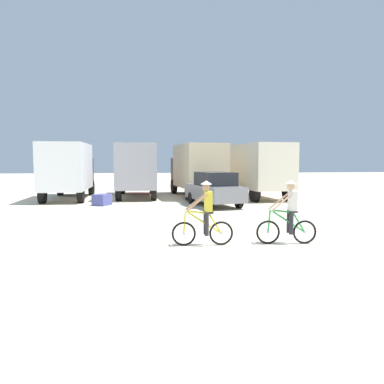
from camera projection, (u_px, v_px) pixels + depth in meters
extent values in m
plane|color=beige|center=(194.00, 243.00, 11.54)|extent=(120.00, 120.00, 0.00)
cube|color=white|center=(66.00, 166.00, 23.40)|extent=(2.54, 5.26, 2.70)
cube|color=#2D2D33|center=(76.00, 173.00, 26.80)|extent=(2.24, 1.56, 2.00)
cube|color=black|center=(77.00, 168.00, 27.46)|extent=(2.03, 0.13, 0.80)
cylinder|color=black|center=(60.00, 188.00, 26.65)|extent=(0.35, 1.01, 1.00)
cylinder|color=black|center=(91.00, 188.00, 26.91)|extent=(0.35, 1.01, 1.00)
cylinder|color=black|center=(42.00, 194.00, 21.72)|extent=(0.35, 1.01, 1.00)
cylinder|color=black|center=(81.00, 194.00, 21.98)|extent=(0.35, 1.01, 1.00)
cube|color=#9E9EA3|center=(136.00, 166.00, 24.74)|extent=(2.49, 5.24, 2.70)
cube|color=#B21E1E|center=(137.00, 172.00, 28.14)|extent=(2.23, 1.54, 2.00)
cube|color=black|center=(137.00, 167.00, 28.81)|extent=(2.03, 0.12, 0.80)
cylinder|color=black|center=(123.00, 187.00, 28.00)|extent=(0.34, 1.01, 1.00)
cylinder|color=black|center=(152.00, 186.00, 28.25)|extent=(0.34, 1.01, 1.00)
cylinder|color=black|center=(118.00, 192.00, 23.07)|extent=(0.34, 1.01, 1.00)
cylinder|color=black|center=(154.00, 192.00, 23.31)|extent=(0.34, 1.01, 1.00)
cube|color=#CCB78E|center=(199.00, 166.00, 25.10)|extent=(3.00, 5.45, 2.70)
cube|color=#2D2D33|center=(188.00, 172.00, 28.44)|extent=(2.36, 1.75, 2.00)
cube|color=black|center=(186.00, 167.00, 29.09)|extent=(2.02, 0.32, 0.80)
cylinder|color=black|center=(174.00, 186.00, 28.20)|extent=(0.44, 1.03, 1.00)
cylinder|color=black|center=(202.00, 186.00, 28.65)|extent=(0.44, 1.03, 1.00)
cylinder|color=black|center=(189.00, 192.00, 23.35)|extent=(0.44, 1.03, 1.00)
cylinder|color=black|center=(222.00, 191.00, 23.80)|extent=(0.44, 1.03, 1.00)
cube|color=beige|center=(260.00, 166.00, 24.25)|extent=(3.01, 5.45, 2.70)
cube|color=#B21E1E|center=(241.00, 173.00, 27.60)|extent=(2.36, 1.75, 2.00)
cube|color=black|center=(238.00, 167.00, 28.25)|extent=(2.02, 0.32, 0.80)
cylinder|color=black|center=(228.00, 187.00, 27.36)|extent=(0.44, 1.03, 1.00)
cylinder|color=black|center=(255.00, 187.00, 27.81)|extent=(0.44, 1.03, 1.00)
cylinder|color=black|center=(255.00, 193.00, 22.51)|extent=(0.44, 1.03, 1.00)
cylinder|color=black|center=(288.00, 193.00, 22.96)|extent=(0.44, 1.03, 1.00)
cube|color=slate|center=(214.00, 192.00, 20.59)|extent=(2.71, 4.50, 0.76)
cube|color=black|center=(215.00, 179.00, 20.39)|extent=(2.05, 2.42, 0.68)
cylinder|color=black|center=(192.00, 198.00, 21.58)|extent=(0.37, 0.67, 0.64)
cylinder|color=black|center=(218.00, 197.00, 22.10)|extent=(0.37, 0.67, 0.64)
cylinder|color=black|center=(210.00, 203.00, 19.13)|extent=(0.37, 0.67, 0.64)
cylinder|color=black|center=(239.00, 202.00, 19.66)|extent=(0.37, 0.67, 0.64)
torus|color=black|center=(184.00, 234.00, 11.06)|extent=(0.68, 0.07, 0.68)
cylinder|color=silver|center=(184.00, 234.00, 11.06)|extent=(0.08, 0.08, 0.08)
torus|color=black|center=(221.00, 233.00, 11.15)|extent=(0.68, 0.07, 0.68)
cylinder|color=silver|center=(221.00, 233.00, 11.15)|extent=(0.08, 0.08, 0.08)
cylinder|color=gold|center=(203.00, 222.00, 11.08)|extent=(1.03, 0.07, 0.68)
cylinder|color=gold|center=(197.00, 212.00, 11.05)|extent=(0.66, 0.06, 0.13)
cylinder|color=gold|center=(215.00, 223.00, 11.12)|extent=(0.39, 0.06, 0.59)
cylinder|color=gold|center=(185.00, 222.00, 11.04)|extent=(0.10, 0.05, 0.64)
cylinder|color=silver|center=(186.00, 211.00, 11.01)|extent=(0.04, 0.52, 0.04)
cube|color=black|center=(209.00, 212.00, 11.08)|extent=(0.24, 0.12, 0.06)
cube|color=gold|center=(208.00, 201.00, 11.05)|extent=(0.21, 0.32, 0.56)
sphere|color=#A87A5B|center=(206.00, 187.00, 11.01)|extent=(0.22, 0.22, 0.22)
cone|color=silver|center=(206.00, 182.00, 11.00)|extent=(0.32, 0.32, 0.10)
cylinder|color=#26262B|center=(207.00, 224.00, 10.96)|extent=(0.12, 0.12, 0.66)
cylinder|color=#26262B|center=(206.00, 222.00, 11.22)|extent=(0.12, 0.12, 0.66)
cylinder|color=#A87A5B|center=(197.00, 203.00, 10.84)|extent=(0.63, 0.08, 0.53)
cylinder|color=#A87A5B|center=(196.00, 201.00, 11.20)|extent=(0.63, 0.10, 0.53)
torus|color=black|center=(268.00, 232.00, 11.30)|extent=(0.68, 0.11, 0.68)
cylinder|color=silver|center=(268.00, 232.00, 11.30)|extent=(0.09, 0.09, 0.08)
torus|color=black|center=(305.00, 232.00, 11.34)|extent=(0.68, 0.11, 0.68)
cylinder|color=silver|center=(305.00, 232.00, 11.34)|extent=(0.09, 0.09, 0.08)
cylinder|color=green|center=(287.00, 221.00, 11.30)|extent=(1.03, 0.12, 0.68)
cylinder|color=green|center=(282.00, 211.00, 11.27)|extent=(0.66, 0.10, 0.13)
cylinder|color=green|center=(299.00, 222.00, 11.31)|extent=(0.39, 0.08, 0.59)
cylinder|color=green|center=(269.00, 221.00, 11.28)|extent=(0.10, 0.06, 0.64)
cylinder|color=silver|center=(270.00, 210.00, 11.25)|extent=(0.07, 0.52, 0.04)
cube|color=black|center=(293.00, 212.00, 11.28)|extent=(0.25, 0.14, 0.06)
cube|color=silver|center=(293.00, 201.00, 11.25)|extent=(0.22, 0.33, 0.56)
sphere|color=tan|center=(291.00, 187.00, 11.22)|extent=(0.22, 0.22, 0.22)
cone|color=silver|center=(291.00, 182.00, 11.21)|extent=(0.32, 0.32, 0.10)
cylinder|color=#26262B|center=(291.00, 223.00, 11.17)|extent=(0.12, 0.12, 0.66)
cylinder|color=#26262B|center=(289.00, 221.00, 11.43)|extent=(0.12, 0.12, 0.66)
cylinder|color=tan|center=(282.00, 202.00, 11.06)|extent=(0.63, 0.05, 0.53)
cylinder|color=tan|center=(279.00, 201.00, 11.42)|extent=(0.63, 0.14, 0.53)
cube|color=#4C5199|center=(102.00, 200.00, 20.87)|extent=(1.02, 1.10, 0.59)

